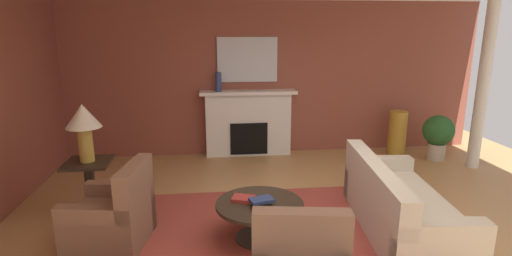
# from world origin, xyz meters

# --- Properties ---
(ground_plane) EXTENTS (9.83, 9.83, 0.00)m
(ground_plane) POSITION_xyz_m (0.00, 0.00, 0.00)
(ground_plane) COLOR tan
(wall_fireplace) EXTENTS (8.16, 0.12, 3.01)m
(wall_fireplace) POSITION_xyz_m (0.00, 3.22, 1.51)
(wall_fireplace) COLOR brown
(wall_fireplace) RESTS_ON ground_plane
(area_rug) EXTENTS (3.57, 2.79, 0.01)m
(area_rug) POSITION_xyz_m (-0.60, -0.18, 0.01)
(area_rug) COLOR #993D33
(area_rug) RESTS_ON ground_plane
(fireplace) EXTENTS (1.80, 0.35, 1.24)m
(fireplace) POSITION_xyz_m (-0.43, 3.01, 0.59)
(fireplace) COLOR white
(fireplace) RESTS_ON ground_plane
(mantel_mirror) EXTENTS (1.12, 0.04, 0.82)m
(mantel_mirror) POSITION_xyz_m (-0.43, 3.13, 1.81)
(mantel_mirror) COLOR silver
(sofa) EXTENTS (1.12, 2.18, 0.85)m
(sofa) POSITION_xyz_m (1.05, -0.19, 0.30)
(sofa) COLOR beige
(sofa) RESTS_ON ground_plane
(armchair_near_window) EXTENTS (0.92, 0.92, 0.95)m
(armchair_near_window) POSITION_xyz_m (-2.24, -0.09, 0.31)
(armchair_near_window) COLOR brown
(armchair_near_window) RESTS_ON ground_plane
(coffee_table) EXTENTS (1.00, 1.00, 0.45)m
(coffee_table) POSITION_xyz_m (-0.60, -0.18, 0.34)
(coffee_table) COLOR #2D2319
(coffee_table) RESTS_ON ground_plane
(side_table) EXTENTS (0.56, 0.56, 0.70)m
(side_table) POSITION_xyz_m (-2.72, 0.79, 0.40)
(side_table) COLOR #2D2319
(side_table) RESTS_ON ground_plane
(table_lamp) EXTENTS (0.44, 0.44, 0.75)m
(table_lamp) POSITION_xyz_m (-2.72, 0.79, 1.22)
(table_lamp) COLOR #B28E38
(table_lamp) RESTS_ON side_table
(vase_mantel_left) EXTENTS (0.12, 0.12, 0.35)m
(vase_mantel_left) POSITION_xyz_m (-0.98, 2.96, 1.42)
(vase_mantel_left) COLOR navy
(vase_mantel_left) RESTS_ON fireplace
(vase_tall_corner) EXTENTS (0.34, 0.34, 0.85)m
(vase_tall_corner) POSITION_xyz_m (2.41, 2.71, 0.42)
(vase_tall_corner) COLOR #B7892D
(vase_tall_corner) RESTS_ON ground_plane
(book_red_cover) EXTENTS (0.30, 0.26, 0.04)m
(book_red_cover) POSITION_xyz_m (-0.78, -0.09, 0.47)
(book_red_cover) COLOR maroon
(book_red_cover) RESTS_ON coffee_table
(book_art_folio) EXTENTS (0.29, 0.23, 0.04)m
(book_art_folio) POSITION_xyz_m (-0.59, -0.24, 0.51)
(book_art_folio) COLOR navy
(book_art_folio) RESTS_ON coffee_table
(potted_plant) EXTENTS (0.56, 0.56, 0.83)m
(potted_plant) POSITION_xyz_m (3.01, 2.33, 0.49)
(potted_plant) COLOR #BCB29E
(potted_plant) RESTS_ON ground_plane
(column_white) EXTENTS (0.20, 0.20, 3.01)m
(column_white) POSITION_xyz_m (3.42, 1.86, 1.51)
(column_white) COLOR white
(column_white) RESTS_ON ground_plane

